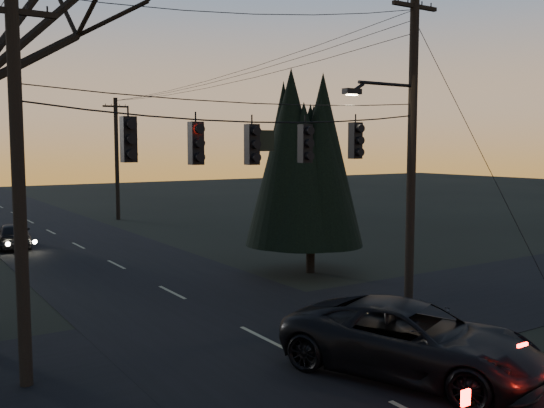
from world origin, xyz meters
TOP-DOWN VIEW (x-y plane):
  - main_road at (0.00, 20.00)m, footprint 8.00×120.00m
  - cross_road at (0.00, 10.00)m, footprint 60.00×7.00m
  - utility_pole_right at (5.50, 10.00)m, footprint 5.00×0.30m
  - utility_pole_left at (-6.00, 10.00)m, footprint 1.80×0.30m
  - utility_pole_far_r at (5.50, 38.00)m, footprint 1.80×0.30m
  - span_signal_assembly at (-0.24, 10.00)m, footprint 11.50×0.44m
  - evergreen_right at (6.17, 16.15)m, footprint 3.83×3.83m
  - suv_near at (1.42, 5.92)m, footprint 4.71×6.42m
  - sedan_oncoming_a at (-2.91, 29.10)m, footprint 2.08×4.07m

SIDE VIEW (x-z plane):
  - utility_pole_right at x=5.50m, z-range -5.00..5.00m
  - utility_pole_left at x=-6.00m, z-range -4.25..4.25m
  - utility_pole_far_r at x=5.50m, z-range -4.25..4.25m
  - cross_road at x=0.00m, z-range 0.00..0.02m
  - main_road at x=0.00m, z-range 0.00..0.02m
  - sedan_oncoming_a at x=-2.91m, z-range 0.00..1.32m
  - suv_near at x=1.42m, z-range 0.00..1.62m
  - evergreen_right at x=6.17m, z-range 0.59..8.57m
  - span_signal_assembly at x=-0.24m, z-range 4.48..6.05m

